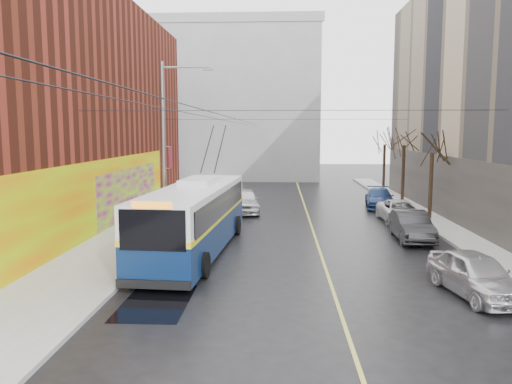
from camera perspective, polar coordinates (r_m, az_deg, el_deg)
ground at (r=16.20m, az=4.03°, el=-13.01°), size 140.00×140.00×0.00m
sidewalk_left at (r=28.79m, az=-12.71°, el=-4.13°), size 4.00×60.00×0.15m
sidewalk_right at (r=29.31m, az=21.40°, el=-4.25°), size 2.00×60.00×0.15m
lane_line at (r=29.80m, az=6.31°, el=-3.77°), size 0.12×50.00×0.01m
building_left at (r=33.15m, az=-25.69°, el=8.81°), size 12.11×36.00×14.00m
building_far at (r=60.57m, az=-2.65°, el=10.25°), size 20.50×12.10×18.00m
streetlight_pole at (r=25.88m, az=-10.17°, el=5.34°), size 2.65×0.60×9.00m
catenary_wires at (r=30.08m, az=-1.40°, el=8.32°), size 18.00×60.00×0.22m
tree_near at (r=32.61m, az=19.54°, el=5.59°), size 3.20×3.20×6.40m
tree_mid at (r=39.36m, az=16.61°, el=6.27°), size 3.20×3.20×6.68m
tree_far at (r=46.19m, az=14.52°, el=6.26°), size 3.20×3.20×6.57m
puddle at (r=16.90m, az=-11.37°, el=-12.27°), size 2.11×3.66×0.01m
pigeons_flying at (r=25.67m, az=-4.04°, el=10.29°), size 4.47×3.78×3.21m
trolleybus at (r=23.00m, az=-6.99°, el=-2.84°), size 3.53×12.54×5.88m
parked_car_a at (r=18.55m, az=23.81°, el=-8.59°), size 2.47×4.61×1.49m
parked_car_b at (r=26.64m, az=17.34°, el=-3.72°), size 1.68×4.52×1.48m
parked_car_c at (r=31.71m, az=16.16°, el=-2.14°), size 2.21×4.77×1.32m
parked_car_d at (r=37.33m, az=13.93°, el=-0.68°), size 2.54×5.00×1.39m
following_car at (r=34.03m, az=-1.37°, el=-0.99°), size 2.50×5.03×1.65m
pedestrian_a at (r=25.44m, az=-12.77°, el=-3.62°), size 0.40×0.59×1.56m
pedestrian_b at (r=27.01m, az=-14.75°, el=-2.95°), size 1.04×1.00×1.68m
pedestrian_c at (r=27.73m, az=-11.19°, el=-2.48°), size 0.98×1.30×1.79m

